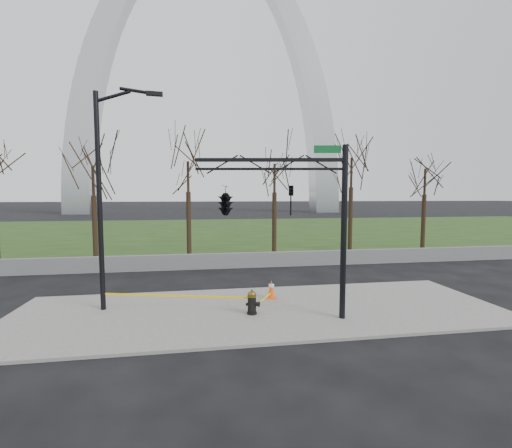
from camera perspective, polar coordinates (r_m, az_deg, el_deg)
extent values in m
plane|color=black|center=(13.38, 0.85, -14.14)|extent=(500.00, 500.00, 0.00)
cube|color=slate|center=(13.36, 0.85, -13.93)|extent=(18.00, 6.00, 0.10)
cube|color=#1F3714|center=(42.74, -6.19, -1.11)|extent=(120.00, 40.00, 0.06)
cube|color=#59595B|center=(20.95, -3.00, -5.96)|extent=(60.00, 0.30, 0.90)
cylinder|color=black|center=(12.83, -0.68, -14.35)|extent=(0.36, 0.36, 0.06)
cylinder|color=black|center=(12.74, -0.68, -13.13)|extent=(0.28, 0.28, 0.64)
cylinder|color=black|center=(12.67, 0.32, -12.98)|extent=(0.26, 0.24, 0.17)
cylinder|color=black|center=(12.77, -1.39, -12.99)|extent=(0.14, 0.14, 0.11)
cylinder|color=brown|center=(12.64, -0.68, -11.67)|extent=(0.32, 0.32, 0.06)
ellipsoid|color=brown|center=(12.62, -0.68, -11.40)|extent=(0.30, 0.30, 0.22)
cylinder|color=brown|center=(12.59, -0.68, -10.84)|extent=(0.06, 0.06, 0.08)
cube|color=#FF550D|center=(14.69, 2.52, -11.91)|extent=(0.39, 0.39, 0.04)
cone|color=#FF550D|center=(14.59, 2.53, -10.51)|extent=(0.30, 0.30, 0.70)
cylinder|color=white|center=(14.56, 2.53, -10.02)|extent=(0.22, 0.22, 0.11)
cylinder|color=black|center=(13.86, -24.20, 2.97)|extent=(0.18, 0.18, 8.00)
cylinder|color=black|center=(14.23, -22.44, 18.72)|extent=(1.27, 0.25, 0.56)
cylinder|color=black|center=(14.22, -18.86, 19.87)|extent=(1.21, 0.24, 0.22)
cube|color=black|center=(14.18, -16.29, 19.76)|extent=(0.62, 0.28, 0.14)
cylinder|color=black|center=(12.18, 14.15, -1.66)|extent=(0.20, 0.20, 6.00)
cube|color=black|center=(11.81, 2.35, 10.44)|extent=(4.95, 0.93, 0.12)
cube|color=black|center=(11.78, 2.34, 8.98)|extent=(4.95, 0.89, 0.08)
cube|color=#0C5926|center=(12.07, 11.60, 11.89)|extent=(0.89, 0.19, 0.25)
imported|color=black|center=(11.80, 5.73, 3.86)|extent=(0.19, 0.22, 1.00)
imported|color=black|center=(11.79, -5.00, 3.86)|extent=(0.92, 2.54, 1.00)
cube|color=yellow|center=(13.23, -12.97, -11.38)|extent=(5.38, 1.40, 0.08)
cube|color=yellow|center=(13.70, 1.04, -12.31)|extent=(1.08, 1.79, 0.08)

